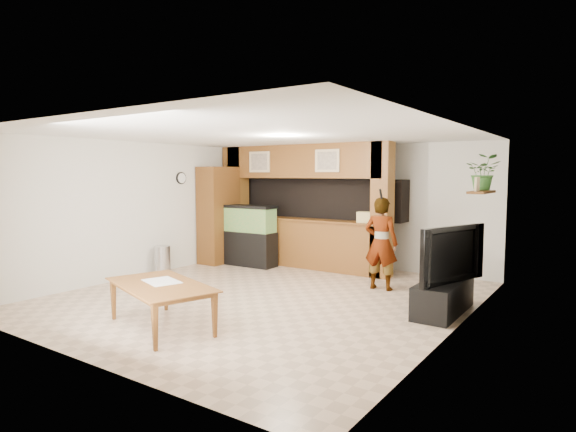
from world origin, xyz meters
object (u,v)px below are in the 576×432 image
Objects in this scene: pantry_cabinet at (219,215)px; person at (381,243)px; television at (445,253)px; dining_table at (159,306)px; aquarium at (250,236)px.

person is (4.03, -0.31, -0.27)m from pantry_cabinet.
dining_table is (-2.82, -2.77, -0.58)m from television.
dining_table is at bearing -57.00° from pantry_cabinet.
person is (-1.32, 0.82, -0.07)m from television.
person is (3.22, -0.41, 0.16)m from aquarium.
pantry_cabinet reaches higher than aquarium.
pantry_cabinet reaches higher than television.
pantry_cabinet is at bearing 96.71° from television.
dining_table is at bearing 63.03° from person.
television is at bearing -16.84° from aquarium.
aquarium is at bearing 7.06° from pantry_cabinet.
aquarium is (0.81, 0.10, -0.43)m from pantry_cabinet.
aquarium is 0.82× the size of person.
pantry_cabinet is 1.30× the size of dining_table.
pantry_cabinet reaches higher than dining_table.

